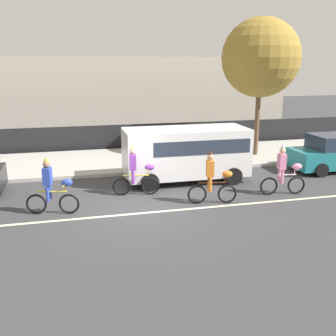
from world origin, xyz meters
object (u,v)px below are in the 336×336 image
object	(u,v)px
parade_cyclist_orange	(213,180)
parade_cyclist_pink	(284,172)
parade_cyclist_cobalt	(52,189)
parked_car_teal	(335,153)
parked_van_white	(188,150)
parade_cyclist_purple	(136,173)

from	to	relation	value
parade_cyclist_orange	parade_cyclist_pink	distance (m)	2.88
parade_cyclist_cobalt	parked_car_teal	distance (m)	12.48
parade_cyclist_pink	parked_car_teal	size ratio (longest dim) A/B	0.47
parade_cyclist_pink	parked_van_white	bearing A→B (deg)	139.04
parade_cyclist_cobalt	parade_cyclist_pink	world-z (taller)	same
parked_van_white	parade_cyclist_purple	bearing A→B (deg)	-150.35
parade_cyclist_cobalt	parade_cyclist_purple	distance (m)	3.16
parade_cyclist_cobalt	parade_cyclist_purple	bearing A→B (deg)	22.70
parade_cyclist_purple	parked_van_white	size ratio (longest dim) A/B	0.38
parade_cyclist_purple	parked_van_white	xyz separation A→B (m)	(2.34, 1.33, 0.44)
parked_car_teal	parade_cyclist_orange	bearing A→B (deg)	-157.67
parade_cyclist_cobalt	parked_van_white	xyz separation A→B (m)	(5.26, 2.55, 0.44)
parade_cyclist_cobalt	parked_van_white	distance (m)	5.86
parade_cyclist_cobalt	parade_cyclist_pink	bearing A→B (deg)	0.01
parade_cyclist_purple	parade_cyclist_orange	xyz separation A→B (m)	(2.42, -1.51, 0.00)
parked_van_white	parade_cyclist_cobalt	bearing A→B (deg)	-154.10
parked_car_teal	parade_cyclist_cobalt	bearing A→B (deg)	-168.28
parade_cyclist_pink	parked_car_teal	world-z (taller)	parade_cyclist_pink
parade_cyclist_cobalt	parked_car_teal	size ratio (longest dim) A/B	0.47
parade_cyclist_pink	parade_cyclist_orange	bearing A→B (deg)	-174.15
parade_cyclist_cobalt	parked_van_white	world-z (taller)	parked_van_white
parade_cyclist_purple	parked_van_white	distance (m)	2.73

